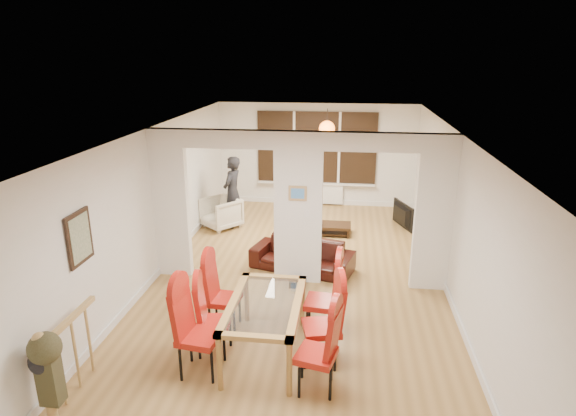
% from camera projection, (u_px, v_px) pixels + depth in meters
% --- Properties ---
extents(floor, '(5.00, 9.00, 0.01)m').
position_uv_depth(floor, '(298.00, 280.00, 8.40)').
color(floor, olive).
rests_on(floor, ground).
extents(room_walls, '(5.00, 9.00, 2.60)m').
position_uv_depth(room_walls, '(298.00, 209.00, 8.00)').
color(room_walls, silver).
rests_on(room_walls, floor).
extents(divider_wall, '(5.00, 0.18, 2.60)m').
position_uv_depth(divider_wall, '(298.00, 209.00, 8.00)').
color(divider_wall, white).
rests_on(divider_wall, floor).
extents(bay_window_blinds, '(3.00, 0.08, 1.80)m').
position_uv_depth(bay_window_blinds, '(317.00, 148.00, 12.13)').
color(bay_window_blinds, black).
rests_on(bay_window_blinds, room_walls).
extents(radiator, '(1.40, 0.08, 0.50)m').
position_uv_depth(radiator, '(316.00, 194.00, 12.46)').
color(radiator, white).
rests_on(radiator, floor).
extents(pendant_light, '(0.36, 0.36, 0.36)m').
position_uv_depth(pendant_light, '(327.00, 129.00, 10.82)').
color(pendant_light, orange).
rests_on(pendant_light, room_walls).
extents(stair_newel, '(0.40, 1.20, 1.10)m').
position_uv_depth(stair_newel, '(72.00, 350.00, 5.48)').
color(stair_newel, tan).
rests_on(stair_newel, floor).
extents(wall_poster, '(0.04, 0.52, 0.67)m').
position_uv_depth(wall_poster, '(79.00, 238.00, 5.94)').
color(wall_poster, gray).
rests_on(wall_poster, room_walls).
extents(pillar_photo, '(0.30, 0.03, 0.25)m').
position_uv_depth(pillar_photo, '(298.00, 193.00, 7.82)').
color(pillar_photo, '#4C8CD8').
rests_on(pillar_photo, divider_wall).
extents(dining_table, '(0.91, 1.63, 0.76)m').
position_uv_depth(dining_table, '(265.00, 328.00, 6.22)').
color(dining_table, olive).
rests_on(dining_table, floor).
extents(dining_chair_la, '(0.53, 0.53, 1.17)m').
position_uv_depth(dining_chair_la, '(199.00, 330.00, 5.80)').
color(dining_chair_la, '#A01910').
rests_on(dining_chair_la, floor).
extents(dining_chair_lb, '(0.46, 0.46, 1.02)m').
position_uv_depth(dining_chair_lb, '(214.00, 318.00, 6.21)').
color(dining_chair_lb, '#A01910').
rests_on(dining_chair_lb, floor).
extents(dining_chair_lc, '(0.47, 0.47, 1.08)m').
position_uv_depth(dining_chair_lc, '(224.00, 294.00, 6.77)').
color(dining_chair_lc, '#A01910').
rests_on(dining_chair_lc, floor).
extents(dining_chair_ra, '(0.52, 0.52, 1.08)m').
position_uv_depth(dining_chair_ra, '(316.00, 349.00, 5.51)').
color(dining_chair_ra, '#A01910').
rests_on(dining_chair_ra, floor).
extents(dining_chair_rb, '(0.55, 0.55, 1.14)m').
position_uv_depth(dining_chair_rb, '(321.00, 322.00, 6.02)').
color(dining_chair_rb, '#A01910').
rests_on(dining_chair_rb, floor).
extents(dining_chair_rc, '(0.50, 0.50, 1.14)m').
position_uv_depth(dining_chair_rc, '(322.00, 297.00, 6.64)').
color(dining_chair_rc, '#A01910').
rests_on(dining_chair_rc, floor).
extents(sofa, '(1.96, 1.19, 0.54)m').
position_uv_depth(sofa, '(302.00, 255.00, 8.74)').
color(sofa, black).
rests_on(sofa, floor).
extents(armchair, '(1.05, 1.05, 0.69)m').
position_uv_depth(armchair, '(221.00, 213.00, 10.82)').
color(armchair, beige).
rests_on(armchair, floor).
extents(person, '(0.66, 0.51, 1.61)m').
position_uv_depth(person, '(232.00, 192.00, 10.78)').
color(person, black).
rests_on(person, floor).
extents(television, '(0.94, 0.45, 0.55)m').
position_uv_depth(television, '(399.00, 215.00, 10.88)').
color(television, black).
rests_on(television, floor).
extents(coffee_table, '(1.10, 0.74, 0.23)m').
position_uv_depth(coffee_table, '(327.00, 229.00, 10.49)').
color(coffee_table, black).
rests_on(coffee_table, floor).
extents(bottle, '(0.07, 0.07, 0.28)m').
position_uv_depth(bottle, '(318.00, 219.00, 10.34)').
color(bottle, '#143F19').
rests_on(bottle, coffee_table).
extents(bowl, '(0.23, 0.23, 0.06)m').
position_uv_depth(bowl, '(318.00, 224.00, 10.37)').
color(bowl, black).
rests_on(bowl, coffee_table).
extents(shoes, '(0.26, 0.28, 0.11)m').
position_uv_depth(shoes, '(298.00, 283.00, 8.17)').
color(shoes, black).
rests_on(shoes, floor).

